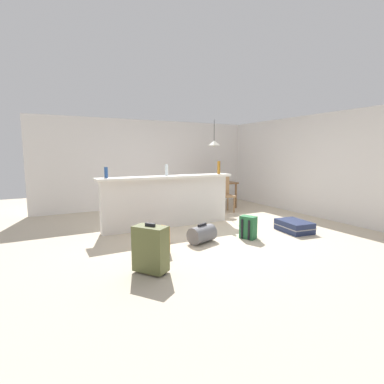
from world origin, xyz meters
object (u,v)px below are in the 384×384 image
(dining_table, at_px, (215,185))
(backpack_green, at_px, (248,228))
(dining_chair_near_partition, at_px, (224,192))
(pendant_lamp, at_px, (214,143))
(bottle_clear, at_px, (167,170))
(duffel_bag_grey, at_px, (202,234))
(bottle_amber, at_px, (219,168))
(suitcase_upright_olive, at_px, (151,249))
(backpack_orange, at_px, (159,241))
(bottle_blue, at_px, (106,172))
(suitcase_flat_navy, at_px, (294,226))

(dining_table, height_order, backpack_green, dining_table)
(dining_chair_near_partition, distance_m, pendant_lamp, 1.50)
(dining_table, distance_m, backpack_green, 3.12)
(bottle_clear, height_order, duffel_bag_grey, bottle_clear)
(backpack_green, height_order, duffel_bag_grey, backpack_green)
(bottle_amber, height_order, suitcase_upright_olive, bottle_amber)
(dining_table, distance_m, suitcase_upright_olive, 4.80)
(bottle_clear, bearing_deg, duffel_bag_grey, -86.32)
(backpack_orange, relative_size, backpack_green, 1.00)
(dining_chair_near_partition, relative_size, duffel_bag_grey, 1.70)
(dining_table, bearing_deg, dining_chair_near_partition, -96.90)
(bottle_blue, distance_m, dining_chair_near_partition, 3.40)
(suitcase_upright_olive, height_order, duffel_bag_grey, suitcase_upright_olive)
(suitcase_flat_navy, height_order, suitcase_upright_olive, suitcase_upright_olive)
(bottle_amber, distance_m, pendant_lamp, 1.85)
(bottle_clear, bearing_deg, dining_chair_near_partition, 20.93)
(dining_chair_near_partition, bearing_deg, bottle_blue, -167.08)
(dining_chair_near_partition, xyz_separation_m, duffel_bag_grey, (-1.90, -2.13, -0.36))
(bottle_clear, height_order, suitcase_flat_navy, bottle_clear)
(bottle_clear, distance_m, dining_chair_near_partition, 2.24)
(dining_chair_near_partition, xyz_separation_m, backpack_orange, (-2.77, -2.30, -0.31))
(dining_chair_near_partition, xyz_separation_m, pendant_lamp, (0.08, 0.68, 1.33))
(dining_chair_near_partition, bearing_deg, suitcase_upright_olive, -136.80)
(bottle_amber, relative_size, dining_table, 0.26)
(backpack_orange, bearing_deg, dining_table, 45.38)
(dining_chair_near_partition, distance_m, backpack_orange, 3.62)
(pendant_lamp, bearing_deg, backpack_green, -110.27)
(bottle_amber, xyz_separation_m, pendant_lamp, (0.83, 1.54, 0.61))
(bottle_blue, bearing_deg, bottle_amber, -2.56)
(bottle_blue, distance_m, bottle_clear, 1.25)
(bottle_blue, distance_m, backpack_orange, 1.90)
(bottle_blue, height_order, suitcase_flat_navy, bottle_blue)
(dining_table, bearing_deg, pendant_lamp, 81.83)
(bottle_blue, bearing_deg, suitcase_upright_olive, -87.68)
(dining_table, height_order, suitcase_flat_navy, dining_table)
(dining_chair_near_partition, bearing_deg, duffel_bag_grey, -131.77)
(bottle_blue, relative_size, bottle_amber, 0.72)
(bottle_amber, distance_m, suitcase_upright_olive, 3.33)
(bottle_blue, height_order, duffel_bag_grey, bottle_blue)
(backpack_green, bearing_deg, pendant_lamp, 69.73)
(bottle_blue, xyz_separation_m, bottle_amber, (2.50, -0.11, 0.04))
(bottle_blue, relative_size, dining_table, 0.19)
(bottle_clear, relative_size, dining_chair_near_partition, 0.26)
(bottle_amber, bearing_deg, duffel_bag_grey, -132.28)
(dining_chair_near_partition, xyz_separation_m, backpack_green, (-1.02, -2.31, -0.31))
(dining_chair_near_partition, bearing_deg, suitcase_flat_navy, -87.75)
(bottle_blue, distance_m, duffel_bag_grey, 2.19)
(dining_chair_near_partition, height_order, suitcase_flat_navy, dining_chair_near_partition)
(bottle_blue, distance_m, bottle_amber, 2.50)
(dining_chair_near_partition, relative_size, suitcase_upright_olive, 1.39)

